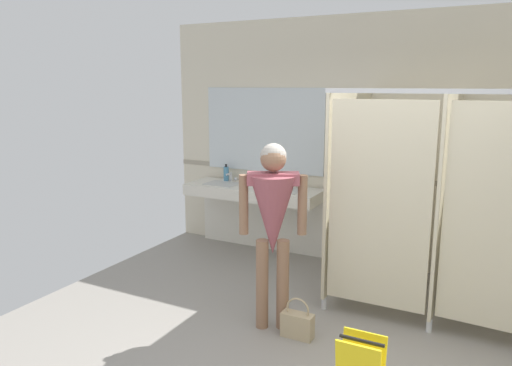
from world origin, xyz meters
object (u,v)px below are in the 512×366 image
Objects in this scene: person_standing at (273,214)px; paper_cup at (283,188)px; soap_dispenser at (226,173)px; handbag at (297,324)px.

person_standing reaches higher than paper_cup.
paper_cup is (0.93, -0.24, -0.05)m from soap_dispenser.
soap_dispenser is at bearing 130.34° from person_standing.
handbag is 2.77m from soap_dispenser.
paper_cup reaches higher than handbag.
handbag is (0.27, -0.06, -0.92)m from person_standing.
paper_cup is at bearing 111.44° from person_standing.
handbag is 1.61× the size of soap_dispenser.
soap_dispenser reaches higher than paper_cup.
paper_cup is at bearing 118.37° from handbag.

